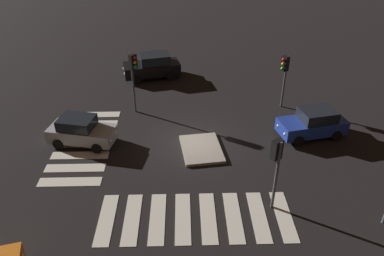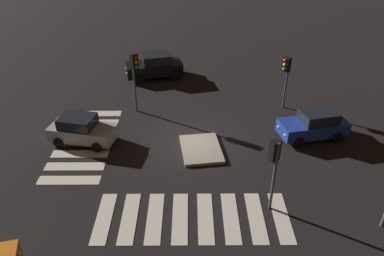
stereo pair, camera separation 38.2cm
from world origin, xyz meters
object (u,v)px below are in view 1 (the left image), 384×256
Objects in this scene: car_blue at (313,123)px; traffic_light_west at (285,69)px; traffic_island at (201,149)px; car_silver at (81,131)px; traffic_light_north at (276,158)px; car_black at (152,66)px; traffic_light_south at (133,69)px.

traffic_light_west is (-3.61, -1.11, 1.94)m from car_blue.
traffic_island is at bearing 7.39° from traffic_light_west.
car_silver is 1.10× the size of traffic_light_north.
car_black reaches higher than car_blue.
traffic_light_west is at bearing 137.33° from car_black.
car_blue is 13.42m from car_black.
traffic_light_north reaches higher than car_black.
traffic_light_north is at bearing -6.13° from traffic_light_south.
traffic_light_west is (-4.05, 12.56, 1.97)m from car_silver.
traffic_light_north is at bearing 100.69° from car_black.
car_silver is 0.96× the size of car_blue.
traffic_light_north is (9.58, -2.62, -0.01)m from traffic_light_west.
car_blue is at bearing 126.28° from car_black.
traffic_island is at bearing 95.72° from car_black.
car_black is (-9.25, 3.55, 0.12)m from car_silver.
car_black is 1.26× the size of traffic_light_west.
traffic_light_south is at bearing 63.94° from car_silver.
car_silver is 9.91m from car_black.
car_black is 1.13× the size of traffic_light_south.
traffic_island is 10.79m from car_black.
traffic_island is 7.05m from car_silver.
car_silver is 0.87× the size of car_black.
traffic_light_west reaches higher than car_black.
car_black is at bearing -64.29° from traffic_light_west.
car_silver is 1.10× the size of traffic_light_west.
car_blue is 4.25m from traffic_light_west.
car_blue is at bearing 72.81° from traffic_light_west.
traffic_light_north is (4.58, 2.99, 2.70)m from traffic_island.
traffic_light_west is (-5.00, 5.62, 2.71)m from traffic_island.
traffic_island is at bearing 0.11° from traffic_light_north.
car_black is at bearing 81.09° from car_silver.
car_silver is 0.99× the size of traffic_light_south.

